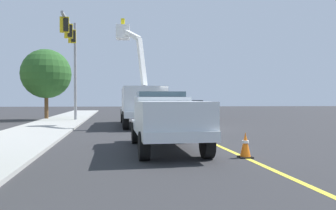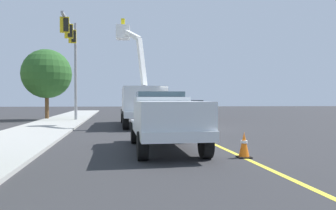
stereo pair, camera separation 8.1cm
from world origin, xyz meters
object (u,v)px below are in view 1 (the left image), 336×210
object	(u,v)px
utility_bucket_truck	(141,102)
passing_minivan	(189,108)
traffic_cone_mid_front	(164,117)
traffic_cone_leading	(245,145)
traffic_signal_mast	(72,49)
service_pickup_truck	(166,118)

from	to	relation	value
utility_bucket_truck	passing_minivan	distance (m)	7.80
utility_bucket_truck	traffic_cone_mid_front	bearing A→B (deg)	-25.57
traffic_cone_leading	traffic_signal_mast	xyz separation A→B (m)	(15.11, 8.10, 5.13)
utility_bucket_truck	passing_minivan	bearing A→B (deg)	-33.67
traffic_cone_mid_front	traffic_signal_mast	world-z (taller)	traffic_signal_mast
service_pickup_truck	traffic_cone_leading	xyz separation A→B (m)	(-1.72, -2.25, -0.74)
utility_bucket_truck	traffic_signal_mast	world-z (taller)	traffic_signal_mast
service_pickup_truck	traffic_cone_leading	world-z (taller)	service_pickup_truck
service_pickup_truck	utility_bucket_truck	bearing A→B (deg)	4.38
traffic_cone_leading	traffic_cone_mid_front	size ratio (longest dim) A/B	1.06
traffic_cone_mid_front	utility_bucket_truck	bearing A→B (deg)	154.43
passing_minivan	traffic_cone_mid_front	world-z (taller)	passing_minivan
utility_bucket_truck	traffic_signal_mast	xyz separation A→B (m)	(2.66, 5.03, 3.90)
utility_bucket_truck	traffic_signal_mast	size ratio (longest dim) A/B	1.06
utility_bucket_truck	traffic_cone_mid_front	world-z (taller)	utility_bucket_truck
passing_minivan	traffic_signal_mast	size ratio (longest dim) A/B	0.62
traffic_signal_mast	traffic_cone_leading	bearing A→B (deg)	-151.80
traffic_cone_mid_front	traffic_signal_mast	bearing A→B (deg)	100.84
traffic_cone_leading	traffic_signal_mast	world-z (taller)	traffic_signal_mast
passing_minivan	traffic_cone_mid_front	xyz separation A→B (m)	(-2.48, 2.40, -0.61)
utility_bucket_truck	traffic_cone_leading	size ratio (longest dim) A/B	10.74
service_pickup_truck	passing_minivan	distance (m)	17.55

